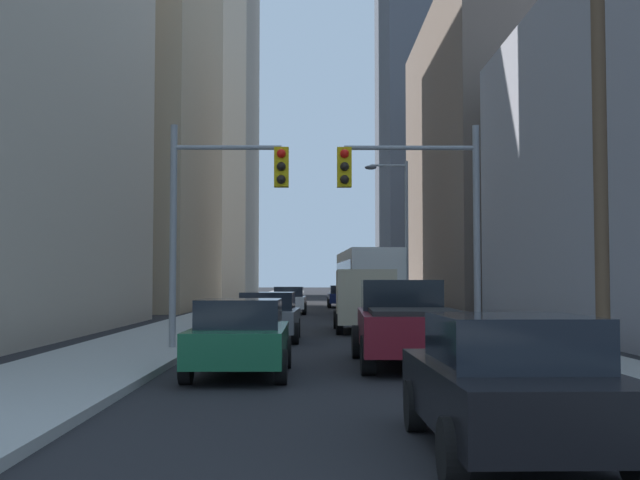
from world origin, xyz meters
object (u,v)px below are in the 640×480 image
Objects in this scene: sedan_navy at (342,296)px; traffic_signal_near_left at (223,200)px; city_bus at (367,279)px; cargo_van_beige at (364,297)px; sedan_green at (240,337)px; sedan_white at (289,300)px; sedan_black at (510,384)px; pickup_truck_maroon at (405,323)px; traffic_signal_near_right at (416,199)px; sedan_grey at (268,316)px.

traffic_signal_near_left reaches higher than sedan_navy.
city_bus reaches higher than cargo_van_beige.
sedan_navy is (-0.85, 13.09, -1.16)m from city_bus.
cargo_van_beige reaches higher than sedan_green.
sedan_white is 24.10m from traffic_signal_near_left.
traffic_signal_near_left is (-4.27, -8.52, 2.72)m from cargo_van_beige.
sedan_green is (-3.58, 7.18, 0.00)m from sedan_black.
traffic_signal_near_left is (-4.43, 3.12, 3.08)m from pickup_truck_maroon.
pickup_truck_maroon is 4.45m from traffic_signal_near_right.
sedan_white is (0.08, 19.90, 0.00)m from sedan_grey.
traffic_signal_near_left is at bearing 144.85° from pickup_truck_maroon.
sedan_green is 0.99× the size of sedan_grey.
sedan_green is at bearing -79.60° from traffic_signal_near_left.
pickup_truck_maroon reaches higher than sedan_navy.
cargo_van_beige reaches higher than sedan_black.
sedan_green is at bearing -103.83° from cargo_van_beige.
sedan_grey is 1.00× the size of sedan_white.
sedan_green is (-4.32, -26.21, -1.16)m from city_bus.
traffic_signal_near_right is at bearing 50.50° from sedan_green.
cargo_van_beige reaches higher than pickup_truck_maroon.
cargo_van_beige is at bearing 90.77° from pickup_truck_maroon.
pickup_truck_maroon is 1.30× the size of sedan_green.
traffic_signal_near_right is (0.67, 3.12, 3.11)m from pickup_truck_maroon.
traffic_signal_near_right is (4.17, 5.06, 3.27)m from sedan_green.
pickup_truck_maroon is 1.29× the size of sedan_black.
traffic_signal_near_right reaches higher than pickup_truck_maroon.
sedan_white is at bearing 89.72° from sedan_green.
city_bus is 33.42m from sedan_black.
sedan_navy is 34.41m from traffic_signal_near_right.
sedan_black is 1.00× the size of sedan_navy.
traffic_signal_near_left is at bearing -103.93° from city_bus.
cargo_van_beige is 25.73m from sedan_navy.
city_bus reaches higher than sedan_black.
traffic_signal_near_left is at bearing 110.23° from sedan_black.
cargo_van_beige is at bearing 95.55° from traffic_signal_near_right.
sedan_green is (-3.50, -1.94, -0.16)m from pickup_truck_maroon.
sedan_green is 28.92m from sedan_white.
sedan_navy is at bearing 93.72° from city_bus.
sedan_white is (-3.44, 36.09, 0.00)m from sedan_black.
city_bus is at bearing -86.28° from sedan_navy.
cargo_van_beige is 1.25× the size of sedan_green.
sedan_white is at bearing -107.77° from sedan_navy.
cargo_van_beige is 1.24× the size of sedan_black.
cargo_van_beige is at bearing 76.17° from sedan_green.
sedan_grey is at bearing -90.22° from sedan_white.
city_bus is at bearing 85.58° from cargo_van_beige.
city_bus is 1.93× the size of traffic_signal_near_right.
sedan_white is (-3.20, 15.34, -0.52)m from cargo_van_beige.
sedan_black is at bearing -63.48° from sedan_green.
sedan_grey is (0.06, 9.01, 0.00)m from sedan_green.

